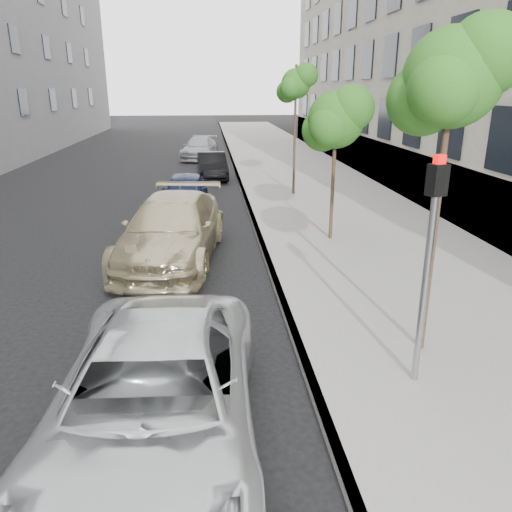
{
  "coord_description": "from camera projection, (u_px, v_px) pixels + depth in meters",
  "views": [
    {
      "loc": [
        -0.28,
        -5.7,
        4.3
      ],
      "look_at": [
        0.5,
        2.55,
        1.5
      ],
      "focal_mm": 35.0,
      "sensor_mm": 36.0,
      "label": 1
    }
  ],
  "objects": [
    {
      "name": "signal_pole",
      "position": [
        429.0,
        248.0,
        6.84
      ],
      "size": [
        0.29,
        0.25,
        3.34
      ],
      "rotation": [
        0.0,
        0.0,
        0.35
      ],
      "color": "#939699",
      "rests_on": "sidewalk"
    },
    {
      "name": "tree_near",
      "position": [
        454.0,
        78.0,
        7.06
      ],
      "size": [
        1.75,
        1.55,
        5.16
      ],
      "color": "#38281C",
      "rests_on": "sidewalk"
    },
    {
      "name": "sedan_rear",
      "position": [
        200.0,
        148.0,
        31.46
      ],
      "size": [
        2.61,
        4.87,
        1.34
      ],
      "primitive_type": "imported",
      "rotation": [
        0.0,
        0.0,
        -0.16
      ],
      "color": "gray",
      "rests_on": "ground"
    },
    {
      "name": "sidewalk",
      "position": [
        285.0,
        162.0,
        29.77
      ],
      "size": [
        6.4,
        72.0,
        0.14
      ],
      "primitive_type": "cube",
      "color": "gray",
      "rests_on": "ground"
    },
    {
      "name": "sedan_black",
      "position": [
        212.0,
        166.0,
        24.63
      ],
      "size": [
        1.57,
        3.92,
        1.27
      ],
      "primitive_type": "imported",
      "rotation": [
        0.0,
        0.0,
        0.06
      ],
      "color": "black",
      "rests_on": "ground"
    },
    {
      "name": "tree_far",
      "position": [
        297.0,
        84.0,
        19.32
      ],
      "size": [
        1.54,
        1.34,
        5.07
      ],
      "color": "#38281C",
      "rests_on": "sidewalk"
    },
    {
      "name": "tree_mid",
      "position": [
        337.0,
        119.0,
        13.49
      ],
      "size": [
        1.85,
        1.65,
        4.26
      ],
      "color": "#38281C",
      "rests_on": "sidewalk"
    },
    {
      "name": "sedan_blue",
      "position": [
        186.0,
        192.0,
        18.3
      ],
      "size": [
        1.67,
        3.96,
        1.34
      ],
      "primitive_type": "imported",
      "rotation": [
        0.0,
        0.0,
        -0.02
      ],
      "color": "#11183A",
      "rests_on": "ground"
    },
    {
      "name": "suv",
      "position": [
        172.0,
        229.0,
        12.91
      ],
      "size": [
        3.05,
        5.9,
        1.64
      ],
      "primitive_type": "imported",
      "rotation": [
        0.0,
        0.0,
        -0.14
      ],
      "color": "tan",
      "rests_on": "ground"
    },
    {
      "name": "ground",
      "position": [
        237.0,
        421.0,
        6.77
      ],
      "size": [
        160.0,
        160.0,
        0.0
      ],
      "primitive_type": "plane",
      "color": "black",
      "rests_on": "ground"
    },
    {
      "name": "minivan",
      "position": [
        154.0,
        399.0,
        6.0
      ],
      "size": [
        2.71,
        5.44,
        1.48
      ],
      "primitive_type": "imported",
      "rotation": [
        0.0,
        0.0,
        -0.05
      ],
      "color": "silver",
      "rests_on": "ground"
    },
    {
      "name": "curb",
      "position": [
        233.0,
        163.0,
        29.49
      ],
      "size": [
        0.15,
        72.0,
        0.14
      ],
      "primitive_type": "cube",
      "color": "#9E9B93",
      "rests_on": "ground"
    }
  ]
}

